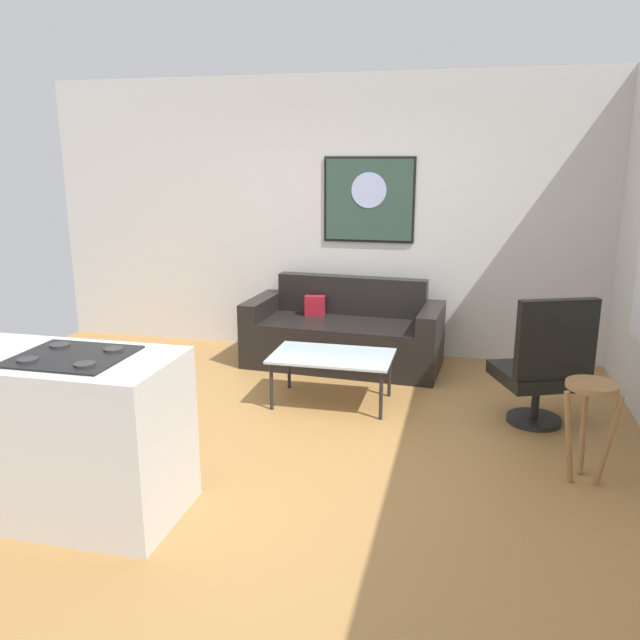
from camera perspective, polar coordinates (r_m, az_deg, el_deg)
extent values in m
cube|color=#A5753F|center=(4.71, -3.68, -11.11)|extent=(6.40, 6.40, 0.04)
cube|color=silver|center=(6.64, 2.28, 9.08)|extent=(6.40, 0.05, 2.80)
cube|color=black|center=(6.30, 2.06, -2.09)|extent=(1.57, 0.91, 0.45)
cube|color=black|center=(6.51, 2.83, 2.22)|extent=(1.53, 0.26, 0.38)
cube|color=black|center=(6.54, -5.16, -0.71)|extent=(0.23, 0.82, 0.63)
cube|color=black|center=(6.12, 9.78, -1.90)|extent=(0.23, 0.82, 0.63)
cube|color=maroon|center=(6.44, -0.46, 1.28)|extent=(0.21, 0.13, 0.20)
cube|color=silver|center=(5.29, 1.09, -3.21)|extent=(0.99, 0.62, 0.02)
cylinder|color=#232326|center=(5.23, -4.34, -5.89)|extent=(0.03, 0.03, 0.40)
cylinder|color=#232326|center=(5.05, 5.44, -6.68)|extent=(0.03, 0.03, 0.40)
cylinder|color=#232326|center=(5.70, -2.77, -4.15)|extent=(0.03, 0.03, 0.40)
cylinder|color=#232326|center=(5.53, 6.19, -4.81)|extent=(0.03, 0.03, 0.40)
cylinder|color=black|center=(5.31, 18.46, -8.38)|extent=(0.42, 0.42, 0.04)
cylinder|color=black|center=(5.24, 18.63, -6.39)|extent=(0.06, 0.06, 0.35)
cube|color=black|center=(5.18, 18.77, -4.66)|extent=(0.76, 0.75, 0.10)
cube|color=black|center=(4.90, 20.26, -1.64)|extent=(0.58, 0.30, 0.59)
cylinder|color=olive|center=(4.29, 23.03, -5.37)|extent=(0.31, 0.31, 0.03)
cylinder|color=olive|center=(4.53, 22.36, -8.75)|extent=(0.04, 0.13, 0.62)
cylinder|color=olive|center=(4.32, 21.22, -9.71)|extent=(0.13, 0.10, 0.62)
cylinder|color=olive|center=(4.37, 24.26, -9.79)|extent=(0.13, 0.10, 0.62)
cube|color=silver|center=(4.10, -24.30, -8.99)|extent=(1.76, 0.70, 0.94)
cube|color=black|center=(3.76, -21.18, -3.02)|extent=(0.60, 0.52, 0.01)
cylinder|color=#2D2D2D|center=(3.75, -24.55, -3.22)|extent=(0.11, 0.11, 0.01)
cylinder|color=#2D2D2D|center=(3.55, -20.19, -3.71)|extent=(0.11, 0.11, 0.01)
cylinder|color=#2D2D2D|center=(3.96, -22.11, -2.08)|extent=(0.11, 0.11, 0.01)
cylinder|color=#2D2D2D|center=(3.78, -17.88, -2.47)|extent=(0.11, 0.11, 0.01)
cube|color=black|center=(6.55, 4.37, 10.59)|extent=(0.92, 0.01, 0.85)
cube|color=#31493B|center=(6.54, 4.36, 10.59)|extent=(0.87, 0.02, 0.80)
cylinder|color=#B0BBE8|center=(6.52, 4.36, 11.42)|extent=(0.35, 0.01, 0.35)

